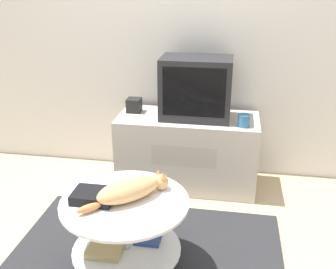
{
  "coord_description": "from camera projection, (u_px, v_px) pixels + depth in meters",
  "views": [
    {
      "loc": [
        0.47,
        -1.81,
        1.65
      ],
      "look_at": [
        0.07,
        0.56,
        0.66
      ],
      "focal_mm": 42.0,
      "sensor_mm": 36.0,
      "label": 1
    }
  ],
  "objects": [
    {
      "name": "wall_back",
      "position": [
        178.0,
        21.0,
        3.17
      ],
      "size": [
        8.0,
        0.05,
        2.6
      ],
      "color": "silver",
      "rests_on": "ground_plane"
    },
    {
      "name": "tv_stand",
      "position": [
        187.0,
        151.0,
        3.23
      ],
      "size": [
        1.12,
        0.48,
        0.6
      ],
      "color": "beige",
      "rests_on": "ground_plane"
    },
    {
      "name": "tv",
      "position": [
        196.0,
        88.0,
        3.03
      ],
      "size": [
        0.54,
        0.34,
        0.48
      ],
      "color": "#232326",
      "rests_on": "tv_stand"
    },
    {
      "name": "speaker",
      "position": [
        134.0,
        105.0,
        3.22
      ],
      "size": [
        0.11,
        0.11,
        0.11
      ],
      "color": "black",
      "rests_on": "tv_stand"
    },
    {
      "name": "mug",
      "position": [
        244.0,
        120.0,
        2.91
      ],
      "size": [
        0.09,
        0.09,
        0.09
      ],
      "color": "teal",
      "rests_on": "tv_stand"
    },
    {
      "name": "coffee_table",
      "position": [
        125.0,
        226.0,
        2.22
      ],
      "size": [
        0.71,
        0.71,
        0.47
      ],
      "color": "#B2B2B7",
      "rests_on": "rug"
    },
    {
      "name": "dvd_box",
      "position": [
        94.0,
        196.0,
        2.15
      ],
      "size": [
        0.23,
        0.17,
        0.05
      ],
      "color": "black",
      "rests_on": "coffee_table"
    },
    {
      "name": "cat",
      "position": [
        131.0,
        189.0,
        2.16
      ],
      "size": [
        0.43,
        0.41,
        0.12
      ],
      "rotation": [
        0.0,
        0.0,
        0.76
      ],
      "color": "tan",
      "rests_on": "coffee_table"
    }
  ]
}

